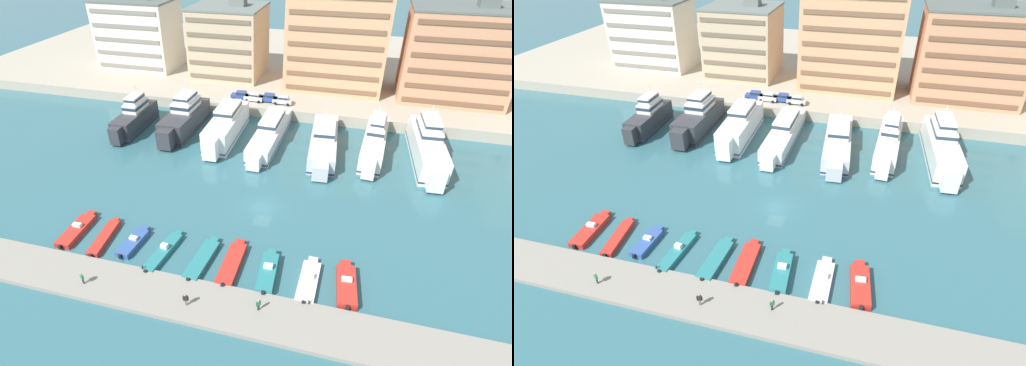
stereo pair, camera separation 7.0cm
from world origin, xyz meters
TOP-DOWN VIEW (x-y plane):
  - ground_plane at (0.00, 0.00)m, footprint 400.00×400.00m
  - quay_promenade at (0.00, 65.53)m, footprint 180.00×70.00m
  - pier_dock at (0.00, -18.82)m, footprint 120.00×5.88m
  - yacht_charcoal_far_left at (-30.91, 18.91)m, footprint 4.01×15.63m
  - yacht_charcoal_left at (-21.11, 20.83)m, footprint 5.15×18.02m
  - yacht_white_mid_left at (-12.18, 20.04)m, footprint 4.91×19.66m
  - yacht_white_center_left at (-3.75, 20.48)m, footprint 4.64×22.39m
  - yacht_silver_center at (6.42, 19.79)m, footprint 5.88×21.80m
  - yacht_ivory_center_right at (15.22, 21.05)m, footprint 4.98×19.65m
  - yacht_white_mid_right at (23.98, 20.92)m, footprint 5.53×21.63m
  - motorboat_red_far_left at (-22.80, -11.73)m, footprint 2.34×7.68m
  - motorboat_red_left at (-18.38, -12.12)m, footprint 2.27×7.70m
  - motorboat_blue_mid_left at (-14.20, -12.00)m, footprint 2.23×6.21m
  - motorboat_teal_center_left at (-9.66, -12.59)m, footprint 2.42×8.09m
  - motorboat_teal_center at (-4.44, -12.58)m, footprint 2.45×7.97m
  - motorboat_red_center_right at (-0.69, -12.29)m, footprint 2.19×8.10m
  - motorboat_teal_mid_right at (3.89, -12.72)m, footprint 2.36×7.15m
  - motorboat_white_right at (8.73, -12.63)m, footprint 2.19×7.40m
  - motorboat_red_far_right at (12.98, -12.36)m, footprint 2.78×7.20m
  - car_blue_far_left at (-13.46, 33.96)m, footprint 4.16×2.03m
  - car_white_left at (-10.42, 33.70)m, footprint 4.17×2.06m
  - car_blue_mid_left at (-7.23, 34.08)m, footprint 4.16×2.04m
  - car_silver_center_left at (-4.10, 33.66)m, footprint 4.11×1.95m
  - apartment_block_far_left at (-45.48, 50.00)m, footprint 19.44×12.74m
  - apartment_block_left at (-20.99, 49.68)m, footprint 16.75×15.58m
  - apartment_block_mid_left at (5.07, 48.62)m, footprint 21.88×16.53m
  - apartment_block_center_left at (29.90, 46.35)m, footprint 21.58×14.07m
  - pedestrian_near_edge at (-3.47, -19.69)m, footprint 0.62×0.34m
  - pedestrian_mid_deck at (-16.05, -19.87)m, footprint 0.59×0.36m
  - pedestrian_far_side at (4.20, -18.30)m, footprint 0.48×0.45m
  - bollard_west at (-10.60, -16.13)m, footprint 0.20×0.20m
  - bollard_west_mid at (-0.67, -16.13)m, footprint 0.20×0.20m
  - bollard_east_mid at (9.26, -16.13)m, footprint 0.20×0.20m

SIDE VIEW (x-z plane):
  - ground_plane at x=0.00m, z-range 0.00..0.00m
  - pier_dock at x=0.00m, z-range 0.00..0.57m
  - motorboat_white_right at x=8.73m, z-range -0.23..0.98m
  - motorboat_red_left at x=-18.38m, z-range -0.04..0.79m
  - motorboat_teal_center at x=-4.44m, z-range -0.03..0.80m
  - motorboat_teal_center_left at x=-9.66m, z-range -0.27..1.06m
  - motorboat_blue_mid_left at x=-14.20m, z-range -0.17..1.01m
  - motorboat_red_center_right at x=-0.69m, z-range -0.01..0.86m
  - motorboat_red_far_left at x=-22.80m, z-range -0.21..1.06m
  - motorboat_teal_mid_right at x=3.89m, z-range -0.24..1.34m
  - motorboat_red_far_right at x=12.98m, z-range -0.17..1.30m
  - bollard_west at x=-10.60m, z-range 0.59..1.20m
  - bollard_west_mid at x=-0.67m, z-range 0.59..1.20m
  - bollard_east_mid at x=9.26m, z-range 0.59..1.20m
  - quay_promenade at x=0.00m, z-range 0.00..2.25m
  - pedestrian_far_side at x=4.20m, z-range 0.72..2.31m
  - pedestrian_mid_deck at x=-16.05m, z-range 0.72..2.34m
  - pedestrian_near_edge at x=-3.47m, z-range 0.73..2.39m
  - yacht_silver_center at x=6.42m, z-range -1.36..4.98m
  - yacht_white_center_left at x=-3.75m, z-range -1.38..5.07m
  - yacht_ivory_center_right at x=15.22m, z-range -1.72..6.49m
  - yacht_charcoal_far_left at x=-30.91m, z-range -1.76..6.69m
  - yacht_white_mid_left at x=-12.18m, z-range -1.38..6.39m
  - yacht_charcoal_left at x=-21.11m, z-range -1.78..7.14m
  - yacht_white_mid_right at x=23.98m, z-range -1.78..7.24m
  - car_blue_far_left at x=-13.46m, z-range 2.33..4.13m
  - car_white_left at x=-10.42m, z-range 2.33..4.13m
  - car_blue_mid_left at x=-7.23m, z-range 2.33..4.13m
  - car_silver_center_left at x=-4.10m, z-range 2.33..4.13m
  - apartment_block_left at x=-20.99m, z-range 1.31..19.53m
  - apartment_block_far_left at x=-45.48m, z-range 1.32..19.93m
  - apartment_block_center_left at x=29.90m, z-range 1.31..22.15m
  - apartment_block_mid_left at x=5.07m, z-range 1.30..25.72m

